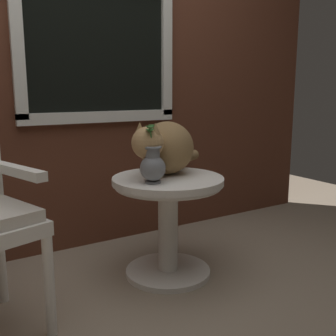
{
  "coord_description": "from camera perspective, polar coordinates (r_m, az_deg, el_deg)",
  "views": [
    {
      "loc": [
        -0.82,
        -1.64,
        1.02
      ],
      "look_at": [
        0.3,
        0.16,
        0.61
      ],
      "focal_mm": 43.18,
      "sensor_mm": 36.0,
      "label": 1
    }
  ],
  "objects": [
    {
      "name": "wicker_side_table",
      "position": [
        2.21,
        0.0,
        -5.76
      ],
      "size": [
        0.6,
        0.6,
        0.56
      ],
      "color": "silver",
      "rests_on": "ground_plane"
    },
    {
      "name": "cat",
      "position": [
        2.2,
        -0.44,
        2.92
      ],
      "size": [
        0.59,
        0.41,
        0.3
      ],
      "color": "olive",
      "rests_on": "wicker_side_table"
    },
    {
      "name": "back_wall",
      "position": [
        2.61,
        -13.95,
        16.87
      ],
      "size": [
        4.0,
        0.07,
        2.6
      ],
      "color": "#562D1E",
      "rests_on": "ground_plane"
    },
    {
      "name": "ground_plane",
      "position": [
        2.09,
        -4.94,
        -18.13
      ],
      "size": [
        6.0,
        6.0,
        0.0
      ],
      "primitive_type": "plane",
      "color": "gray"
    },
    {
      "name": "pewter_vase_with_ivy",
      "position": [
        2.01,
        -2.18,
        0.51
      ],
      "size": [
        0.13,
        0.13,
        0.29
      ],
      "color": "slate",
      "rests_on": "wicker_side_table"
    }
  ]
}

